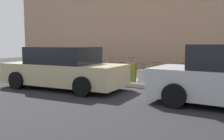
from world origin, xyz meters
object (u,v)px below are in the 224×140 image
at_px(suitcase_black_0, 202,77).
at_px(suitcase_maroon_3, 156,77).
at_px(suitcase_red_9, 93,71).
at_px(parked_car_beige_1, 63,69).
at_px(suitcase_black_7, 111,71).
at_px(suitcase_olive_5, 131,72).
at_px(suitcase_teal_1, 186,78).
at_px(fire_hydrant, 66,68).
at_px(suitcase_navy_6, 121,72).
at_px(bollard_post, 56,69).
at_px(suitcase_red_2, 172,76).
at_px(suitcase_maroon_10, 83,69).
at_px(suitcase_silver_4, 143,76).
at_px(suitcase_teal_8, 103,73).

relative_size(suitcase_black_0, suitcase_maroon_3, 1.19).
bearing_deg(suitcase_red_9, parked_car_beige_1, 89.81).
xyz_separation_m(suitcase_black_7, suitcase_red_9, (0.97, -0.12, -0.04)).
height_order(suitcase_black_0, suitcase_olive_5, suitcase_olive_5).
relative_size(suitcase_teal_1, parked_car_beige_1, 0.18).
bearing_deg(parked_car_beige_1, suitcase_teal_1, -155.02).
xyz_separation_m(fire_hydrant, parked_car_beige_1, (-1.46, 1.93, 0.19)).
bearing_deg(suitcase_teal_1, suitcase_red_9, -1.57).
distance_m(suitcase_teal_1, suitcase_olive_5, 2.15).
bearing_deg(parked_car_beige_1, suitcase_black_0, -156.64).
bearing_deg(suitcase_navy_6, bollard_post, 1.61).
xyz_separation_m(suitcase_red_2, suitcase_navy_6, (2.10, 0.11, 0.05)).
distance_m(suitcase_maroon_3, bollard_post, 4.92).
height_order(suitcase_olive_5, parked_car_beige_1, parked_car_beige_1).
height_order(suitcase_black_0, fire_hydrant, suitcase_black_0).
relative_size(suitcase_maroon_10, parked_car_beige_1, 0.17).
bearing_deg(suitcase_red_9, suitcase_teal_1, 178.43).
relative_size(suitcase_black_7, bollard_post, 1.40).
relative_size(suitcase_teal_1, suitcase_red_2, 1.22).
distance_m(suitcase_teal_1, bollard_post, 6.02).
bearing_deg(suitcase_silver_4, suitcase_maroon_10, -1.47).
bearing_deg(suitcase_teal_1, suitcase_red_2, -9.08).
xyz_separation_m(suitcase_red_2, suitcase_olive_5, (1.61, 0.10, 0.08)).
bearing_deg(parked_car_beige_1, suitcase_silver_4, -141.59).
xyz_separation_m(suitcase_teal_1, suitcase_maroon_10, (4.62, -0.10, 0.08)).
distance_m(suitcase_teal_1, parked_car_beige_1, 4.50).
height_order(suitcase_black_7, bollard_post, suitcase_black_7).
bearing_deg(bollard_post, suitcase_maroon_3, -178.85).
relative_size(suitcase_teal_8, suitcase_red_9, 0.82).
relative_size(suitcase_olive_5, suitcase_navy_6, 1.27).
bearing_deg(fire_hydrant, suitcase_red_2, -179.39).
xyz_separation_m(suitcase_red_2, suitcase_red_9, (3.53, -0.03, 0.01)).
bearing_deg(suitcase_navy_6, suitcase_black_0, -177.82).
bearing_deg(bollard_post, suitcase_teal_1, -178.88).
xyz_separation_m(suitcase_navy_6, suitcase_maroon_10, (1.98, -0.12, 0.01)).
bearing_deg(suitcase_teal_1, fire_hydrant, -0.33).
bearing_deg(fire_hydrant, suitcase_teal_8, -178.26).
relative_size(suitcase_red_2, parked_car_beige_1, 0.14).
relative_size(suitcase_red_2, suitcase_teal_8, 0.86).
bearing_deg(suitcase_red_2, fire_hydrant, 0.61).
distance_m(suitcase_maroon_3, parked_car_beige_1, 3.53).
height_order(suitcase_navy_6, suitcase_teal_8, suitcase_teal_8).
relative_size(suitcase_olive_5, suitcase_maroon_10, 1.23).
bearing_deg(parked_car_beige_1, suitcase_olive_5, -135.61).
height_order(suitcase_maroon_3, suitcase_silver_4, suitcase_maroon_3).
xyz_separation_m(suitcase_silver_4, suitcase_red_9, (2.41, -0.09, 0.07)).
bearing_deg(suitcase_teal_8, suitcase_black_7, 168.11).
relative_size(suitcase_maroon_3, fire_hydrant, 1.09).
distance_m(suitcase_red_2, bollard_post, 5.49).
distance_m(suitcase_olive_5, bollard_post, 3.87).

